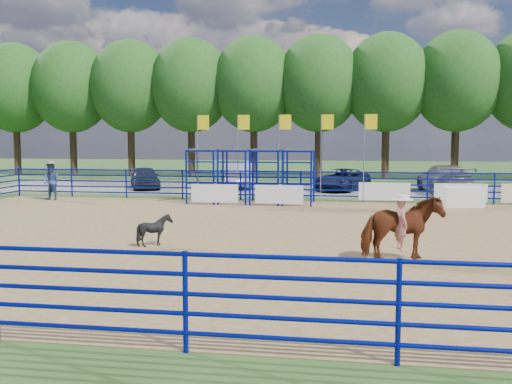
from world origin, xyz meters
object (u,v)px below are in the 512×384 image
calf (155,230)px  car_d (445,179)px  spectator_cowboy (51,181)px  announcer_table (464,197)px  car_c (342,180)px  horse_and_rider (401,226)px  car_a (145,178)px  car_b (236,175)px

calf → car_d: 20.78m
calf → spectator_cowboy: bearing=50.1°
announcer_table → car_d: size_ratio=0.31×
announcer_table → car_c: car_c is taller
horse_and_rider → calf: (-6.78, 0.94, -0.43)m
horse_and_rider → car_d: bearing=77.9°
spectator_cowboy → horse_and_rider: bearing=-36.2°
car_a → car_d: car_d is taller
announcer_table → car_b: size_ratio=0.34×
car_c → announcer_table: bearing=-31.1°
car_a → car_d: size_ratio=0.73×
horse_and_rider → calf: size_ratio=2.52×
car_b → car_c: (6.51, -0.80, -0.18)m
car_c → car_d: (5.71, -0.59, 0.15)m
calf → car_b: car_b is taller
announcer_table → spectator_cowboy: spectator_cowboy is taller
announcer_table → spectator_cowboy: (-19.64, -0.41, 0.51)m
car_b → car_d: size_ratio=0.91×
announcer_table → car_d: bearing=88.0°
horse_and_rider → car_b: size_ratio=0.47×
horse_and_rider → car_c: 19.37m
announcer_table → car_c: (-5.48, 7.28, 0.19)m
car_a → car_c: bearing=-20.9°
car_c → car_d: bearing=16.1°
spectator_cowboy → car_a: spectator_cowboy is taller
car_a → car_c: 11.90m
announcer_table → spectator_cowboy: bearing=-178.8°
spectator_cowboy → car_b: spectator_cowboy is taller
announcer_table → car_a: bearing=159.4°
car_b → horse_and_rider: bearing=97.2°
car_a → announcer_table: bearing=-45.2°
horse_and_rider → spectator_cowboy: (-15.86, 11.60, 0.07)m
spectator_cowboy → car_b: (7.65, 8.50, -0.15)m
horse_and_rider → car_a: (-13.57, 18.53, -0.22)m
car_c → horse_and_rider: bearing=-63.0°
horse_and_rider → spectator_cowboy: 19.65m
spectator_cowboy → car_c: 16.12m
car_c → car_a: bearing=-154.4°
spectator_cowboy → car_c: size_ratio=0.42×
spectator_cowboy → car_a: 7.30m
calf → car_c: bearing=-5.8°
horse_and_rider → spectator_cowboy: size_ratio=1.21×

